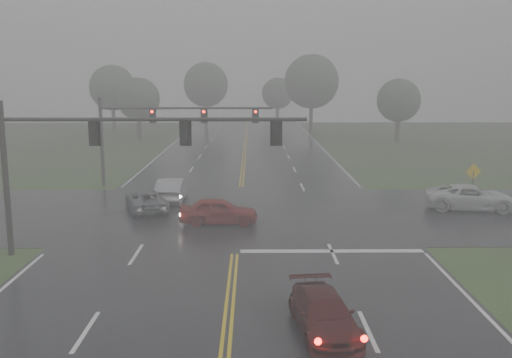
{
  "coord_description": "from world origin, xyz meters",
  "views": [
    {
      "loc": [
        0.8,
        -11.01,
        8.02
      ],
      "look_at": [
        0.99,
        16.0,
        3.15
      ],
      "focal_mm": 40.0,
      "sensor_mm": 36.0,
      "label": 1
    }
  ],
  "objects_px": {
    "sedan_red": "(219,224)",
    "sedan_silver": "(173,201)",
    "signal_gantry_near": "(99,147)",
    "sedan_maroon": "(323,332)",
    "car_grey": "(146,211)",
    "signal_gantry_far": "(155,124)",
    "pickup_white": "(471,210)"
  },
  "relations": [
    {
      "from": "sedan_red",
      "to": "sedan_silver",
      "type": "distance_m",
      "value": 6.83
    },
    {
      "from": "sedan_red",
      "to": "signal_gantry_near",
      "type": "relative_size",
      "value": 0.32
    },
    {
      "from": "sedan_maroon",
      "to": "sedan_silver",
      "type": "xyz_separation_m",
      "value": [
        -7.46,
        19.45,
        0.0
      ]
    },
    {
      "from": "sedan_maroon",
      "to": "car_grey",
      "type": "height_order",
      "value": "car_grey"
    },
    {
      "from": "sedan_silver",
      "to": "car_grey",
      "type": "xyz_separation_m",
      "value": [
        -1.21,
        -2.74,
        0.0
      ]
    },
    {
      "from": "signal_gantry_far",
      "to": "sedan_maroon",
      "type": "bearing_deg",
      "value": -69.32
    },
    {
      "from": "sedan_red",
      "to": "signal_gantry_far",
      "type": "bearing_deg",
      "value": 24.73
    },
    {
      "from": "sedan_maroon",
      "to": "pickup_white",
      "type": "bearing_deg",
      "value": 49.8
    },
    {
      "from": "sedan_red",
      "to": "pickup_white",
      "type": "bearing_deg",
      "value": -77.92
    },
    {
      "from": "sedan_maroon",
      "to": "signal_gantry_far",
      "type": "distance_m",
      "value": 26.75
    },
    {
      "from": "sedan_silver",
      "to": "signal_gantry_far",
      "type": "relative_size",
      "value": 0.37
    },
    {
      "from": "sedan_silver",
      "to": "signal_gantry_far",
      "type": "bearing_deg",
      "value": -69.29
    },
    {
      "from": "sedan_silver",
      "to": "signal_gantry_near",
      "type": "distance_m",
      "value": 12.44
    },
    {
      "from": "pickup_white",
      "to": "signal_gantry_near",
      "type": "xyz_separation_m",
      "value": [
        -20.13,
        -8.71,
        4.94
      ]
    },
    {
      "from": "signal_gantry_far",
      "to": "sedan_silver",
      "type": "bearing_deg",
      "value": -70.47
    },
    {
      "from": "pickup_white",
      "to": "signal_gantry_far",
      "type": "bearing_deg",
      "value": 78.21
    },
    {
      "from": "sedan_maroon",
      "to": "signal_gantry_far",
      "type": "height_order",
      "value": "signal_gantry_far"
    },
    {
      "from": "sedan_maroon",
      "to": "sedan_silver",
      "type": "relative_size",
      "value": 0.91
    },
    {
      "from": "signal_gantry_near",
      "to": "car_grey",
      "type": "bearing_deg",
      "value": 87.54
    },
    {
      "from": "sedan_silver",
      "to": "signal_gantry_near",
      "type": "xyz_separation_m",
      "value": [
        -1.58,
        -11.31,
        4.94
      ]
    },
    {
      "from": "sedan_red",
      "to": "pickup_white",
      "type": "xyz_separation_m",
      "value": [
        15.19,
        3.34,
        0.0
      ]
    },
    {
      "from": "pickup_white",
      "to": "sedan_red",
      "type": "bearing_deg",
      "value": 111.54
    },
    {
      "from": "sedan_silver",
      "to": "signal_gantry_near",
      "type": "bearing_deg",
      "value": 83.25
    },
    {
      "from": "car_grey",
      "to": "pickup_white",
      "type": "relative_size",
      "value": 0.85
    },
    {
      "from": "sedan_maroon",
      "to": "car_grey",
      "type": "distance_m",
      "value": 18.82
    },
    {
      "from": "sedan_maroon",
      "to": "car_grey",
      "type": "xyz_separation_m",
      "value": [
        -8.67,
        16.71,
        0.0
      ]
    },
    {
      "from": "sedan_maroon",
      "to": "signal_gantry_near",
      "type": "xyz_separation_m",
      "value": [
        -9.04,
        8.14,
        4.94
      ]
    },
    {
      "from": "sedan_maroon",
      "to": "signal_gantry_near",
      "type": "distance_m",
      "value": 13.13
    },
    {
      "from": "pickup_white",
      "to": "signal_gantry_near",
      "type": "height_order",
      "value": "signal_gantry_near"
    },
    {
      "from": "car_grey",
      "to": "signal_gantry_near",
      "type": "xyz_separation_m",
      "value": [
        -0.37,
        -8.56,
        4.94
      ]
    },
    {
      "from": "sedan_maroon",
      "to": "sedan_silver",
      "type": "distance_m",
      "value": 20.83
    },
    {
      "from": "sedan_maroon",
      "to": "signal_gantry_near",
      "type": "relative_size",
      "value": 0.31
    }
  ]
}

